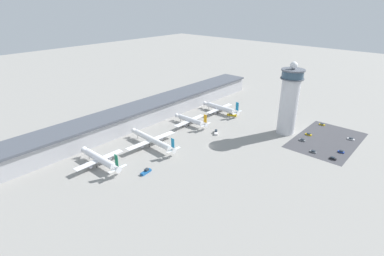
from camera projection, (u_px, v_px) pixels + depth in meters
ground_plane at (211, 146)px, 208.68m from camera, size 1000.00×1000.00×0.00m
terminal_building at (145, 113)px, 248.16m from camera, size 262.08×25.00×14.78m
control_tower at (289, 100)px, 219.38m from camera, size 16.57×16.57×54.25m
parking_lot_surface at (327, 140)px, 217.36m from camera, size 64.00×40.00×0.01m
airplane_gate_alpha at (100, 159)px, 182.44m from camera, size 32.46×37.58×13.99m
airplane_gate_bravo at (152, 140)px, 206.99m from camera, size 40.36×45.74×13.12m
airplane_gate_charlie at (191, 120)px, 242.02m from camera, size 32.62×32.44×12.46m
airplane_gate_delta at (220, 108)px, 267.74m from camera, size 32.66×38.34×13.71m
service_truck_catering at (232, 115)px, 261.63m from camera, size 4.91×8.55×2.60m
service_truck_fuel at (216, 132)px, 227.90m from camera, size 7.84×6.80×2.56m
service_truck_baggage at (146, 172)px, 176.43m from camera, size 7.47×2.96×2.59m
car_yellow_taxi at (313, 152)px, 200.04m from camera, size 1.95×4.50×1.41m
car_maroon_suv at (333, 158)px, 191.52m from camera, size 1.83×4.22×1.60m
car_black_suv at (351, 139)px, 217.91m from camera, size 1.92×4.82×1.41m
car_red_hatchback at (309, 134)px, 225.08m from camera, size 1.97×4.69×1.55m
car_silver_sedan at (322, 124)px, 242.72m from camera, size 2.05×4.57×1.37m
car_white_wagon at (302, 140)px, 216.09m from camera, size 1.95×4.42×1.51m
car_grey_coupe at (341, 152)px, 199.83m from camera, size 1.86×4.09×1.60m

